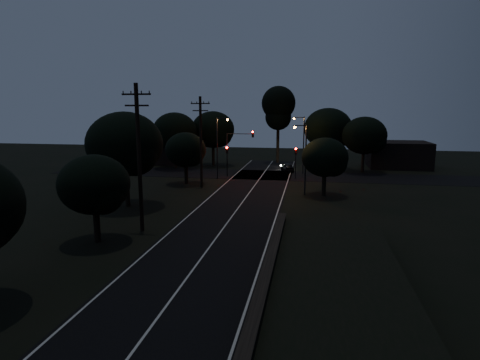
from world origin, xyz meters
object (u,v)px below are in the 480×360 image
(signal_left, at_px, (227,156))
(streetlight_c, at_px, (304,155))
(streetlight_a, at_px, (219,144))
(utility_pole_far, at_px, (201,141))
(signal_right, at_px, (296,157))
(car, at_px, (287,167))
(utility_pole_mid, at_px, (139,156))
(signal_mast, at_px, (239,145))
(tall_pine, at_px, (278,108))
(streetlight_b, at_px, (302,141))

(signal_left, bearing_deg, streetlight_c, -43.76)
(signal_left, xyz_separation_m, streetlight_a, (-0.71, -1.99, 1.80))
(utility_pole_far, xyz_separation_m, signal_right, (10.60, 7.99, -2.65))
(signal_right, xyz_separation_m, car, (-1.40, 6.01, -2.23))
(utility_pole_mid, relative_size, streetlight_c, 1.47)
(utility_pole_mid, height_order, streetlight_a, utility_pole_mid)
(signal_right, xyz_separation_m, streetlight_a, (-9.91, -1.99, 1.80))
(signal_left, xyz_separation_m, signal_mast, (1.69, 0.00, 1.50))
(utility_pole_mid, bearing_deg, signal_right, 67.01)
(utility_pole_mid, bearing_deg, utility_pole_far, 90.00)
(tall_pine, distance_m, signal_right, 16.70)
(streetlight_c, bearing_deg, signal_mast, 131.19)
(streetlight_b, bearing_deg, signal_left, -157.95)
(signal_left, relative_size, streetlight_b, 0.51)
(utility_pole_mid, relative_size, car, 3.09)
(utility_pole_mid, relative_size, utility_pole_far, 1.05)
(utility_pole_far, bearing_deg, streetlight_c, -9.60)
(utility_pole_mid, relative_size, streetlight_a, 1.38)
(signal_mast, height_order, car, signal_mast)
(utility_pole_far, height_order, car, utility_pole_far)
(signal_left, distance_m, signal_mast, 2.26)
(utility_pole_mid, xyz_separation_m, car, (9.20, 31.00, -5.13))
(tall_pine, bearing_deg, signal_mast, -104.62)
(utility_pole_far, bearing_deg, tall_pine, 73.07)
(utility_pole_far, bearing_deg, signal_right, 37.00)
(signal_left, distance_m, signal_right, 9.20)
(signal_left, distance_m, streetlight_b, 10.84)
(streetlight_c, bearing_deg, utility_pole_mid, -128.26)
(streetlight_a, bearing_deg, signal_left, 70.41)
(utility_pole_far, distance_m, streetlight_b, 16.51)
(signal_right, height_order, car, signal_right)
(tall_pine, xyz_separation_m, car, (2.20, -9.00, -8.59))
(signal_left, xyz_separation_m, car, (7.80, 6.01, -2.23))
(streetlight_c, bearing_deg, signal_left, 136.24)
(utility_pole_far, height_order, tall_pine, tall_pine)
(streetlight_a, bearing_deg, signal_mast, 39.77)
(tall_pine, bearing_deg, streetlight_c, -79.07)
(utility_pole_far, xyz_separation_m, streetlight_b, (11.31, 12.00, -0.85))
(utility_pole_mid, height_order, tall_pine, tall_pine)
(signal_mast, xyz_separation_m, streetlight_c, (8.74, -9.99, 0.01))
(utility_pole_mid, height_order, utility_pole_far, utility_pole_mid)
(tall_pine, height_order, signal_mast, tall_pine)
(tall_pine, distance_m, streetlight_b, 12.66)
(signal_mast, relative_size, car, 1.76)
(signal_left, relative_size, signal_right, 1.00)
(utility_pole_mid, bearing_deg, tall_pine, 80.07)
(signal_mast, relative_size, streetlight_c, 0.83)
(streetlight_b, height_order, streetlight_c, streetlight_b)
(streetlight_c, xyz_separation_m, car, (-2.63, 16.00, -3.74))
(streetlight_a, relative_size, car, 2.25)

